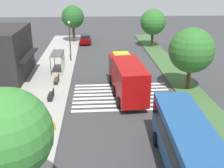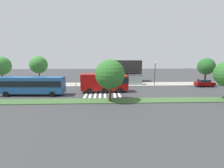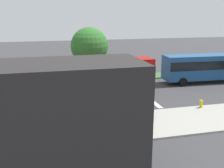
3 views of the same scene
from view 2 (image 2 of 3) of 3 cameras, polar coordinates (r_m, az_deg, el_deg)
name	(u,v)px [view 2 (image 2 of 3)]	position (r m, az deg, el deg)	size (l,w,h in m)	color
ground_plane	(108,92)	(33.62, -1.56, -2.67)	(120.00, 120.00, 0.00)	#38383A
sidewalk	(107,84)	(41.77, -1.73, -0.12)	(60.00, 5.31, 0.14)	#9E9B93
median_strip	(108,101)	(26.65, -1.34, -5.85)	(60.00, 3.00, 0.14)	#3D6033
crosswalk	(103,92)	(33.62, -3.22, -2.68)	(6.75, 10.21, 0.01)	silver
fire_truck	(105,82)	(32.88, -2.28, 0.72)	(9.68, 3.28, 3.72)	#A50C0C
parked_car_west	(24,84)	(42.04, -28.19, -0.10)	(4.34, 2.10, 1.72)	silver
parked_car_mid	(204,83)	(44.50, 29.42, 0.30)	(4.27, 2.07, 1.74)	#720505
transit_bus	(32,84)	(33.56, -26.09, -0.15)	(11.88, 3.24, 3.42)	navy
bus_stop_shelter	(135,78)	(41.05, 7.98, 2.18)	(3.50, 1.40, 2.46)	#4C4C51
bench_near_shelter	(119,83)	(40.71, 2.40, 0.36)	(1.60, 0.50, 0.90)	#4C3823
bench_west_of_shelter	(101,83)	(40.58, -3.83, 0.32)	(1.60, 0.50, 0.90)	black
street_lamp	(155,71)	(41.07, 14.67, 4.25)	(0.36, 0.36, 5.66)	#2D2D30
storefront_building	(125,71)	(46.47, 4.62, 4.50)	(8.54, 5.07, 6.00)	#282626
sidewalk_tree_far_west	(1,66)	(46.44, -34.11, 5.25)	(4.41, 4.41, 7.01)	#47301E
sidewalk_tree_west	(39,65)	(42.55, -24.15, 6.11)	(4.10, 4.10, 7.08)	#513823
sidewalk_tree_center	(206,66)	(46.74, 29.90, 5.29)	(4.09, 4.09, 6.58)	#47301E
median_tree_far_west	(110,74)	(25.83, -0.69, 3.35)	(4.69, 4.69, 6.57)	#47301E
fire_hydrant	(76,84)	(40.20, -12.45, -0.13)	(0.28, 0.28, 0.70)	gold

